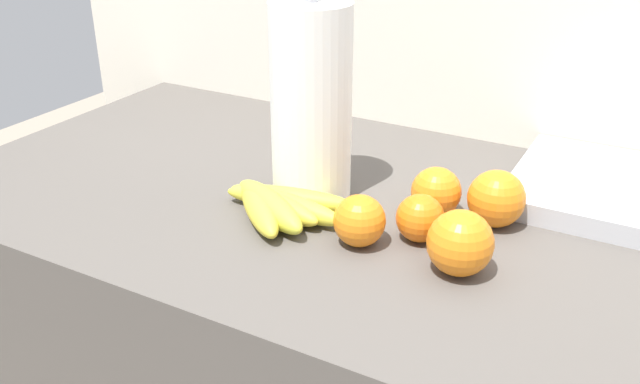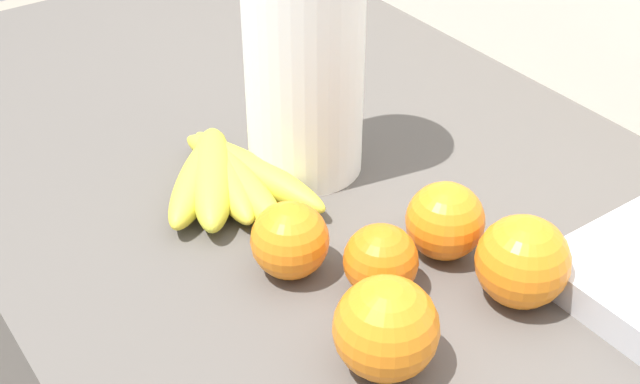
% 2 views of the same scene
% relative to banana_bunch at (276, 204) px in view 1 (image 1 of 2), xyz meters
% --- Properties ---
extents(wall_back, '(2.08, 0.06, 1.30)m').
position_rel_banana_bunch_xyz_m(wall_back, '(0.26, 0.47, -0.23)').
color(wall_back, silver).
rests_on(wall_back, ground).
extents(banana_bunch, '(0.20, 0.16, 0.04)m').
position_rel_banana_bunch_xyz_m(banana_bunch, '(0.00, 0.00, 0.00)').
color(banana_bunch, gold).
rests_on(banana_bunch, counter).
extents(orange_front, '(0.07, 0.07, 0.07)m').
position_rel_banana_bunch_xyz_m(orange_front, '(0.21, 0.04, 0.01)').
color(orange_front, orange).
rests_on(orange_front, counter).
extents(orange_center, '(0.08, 0.08, 0.08)m').
position_rel_banana_bunch_xyz_m(orange_center, '(0.28, 0.13, 0.02)').
color(orange_center, orange).
rests_on(orange_center, counter).
extents(orange_right, '(0.07, 0.07, 0.07)m').
position_rel_banana_bunch_xyz_m(orange_right, '(0.20, 0.12, 0.02)').
color(orange_right, orange).
rests_on(orange_right, counter).
extents(orange_far_right, '(0.08, 0.08, 0.08)m').
position_rel_banana_bunch_xyz_m(orange_far_right, '(0.28, -0.02, 0.02)').
color(orange_far_right, orange).
rests_on(orange_far_right, counter).
extents(orange_back_left, '(0.07, 0.07, 0.07)m').
position_rel_banana_bunch_xyz_m(orange_back_left, '(0.14, -0.01, 0.02)').
color(orange_back_left, orange).
rests_on(orange_back_left, counter).
extents(paper_towel_roll, '(0.12, 0.12, 0.32)m').
position_rel_banana_bunch_xyz_m(paper_towel_roll, '(0.01, 0.10, 0.13)').
color(paper_towel_roll, white).
rests_on(paper_towel_roll, counter).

